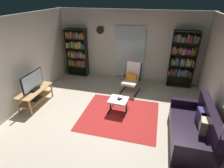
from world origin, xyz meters
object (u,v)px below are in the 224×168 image
television (33,82)px  leather_sofa (194,130)px  bookshelf_near_sofa (183,58)px  ottoman (118,101)px  lounge_armchair (132,77)px  wall_clock (100,30)px  tv_stand (35,95)px  tv_remote (118,99)px  bookshelf_near_tv (77,51)px  cell_phone (120,99)px

television → leather_sofa: television is taller
bookshelf_near_sofa → ottoman: 2.92m
television → bookshelf_near_sofa: bookshelf_near_sofa is taller
lounge_armchair → wall_clock: 2.17m
ottoman → wall_clock: size_ratio=1.91×
tv_stand → tv_remote: size_ratio=8.30×
lounge_armchair → leather_sofa: bearing=-49.3°
bookshelf_near_tv → ottoman: 3.21m
bookshelf_near_tv → cell_phone: 3.22m
bookshelf_near_tv → wall_clock: bearing=8.2°
tv_remote → ottoman: bearing=-75.0°
television → lounge_armchair: bearing=31.3°
wall_clock → lounge_armchair: bearing=-34.9°
tv_stand → wall_clock: bearing=64.5°
tv_stand → lounge_armchair: lounge_armchair is taller
television → bookshelf_near_sofa: (4.30, 2.46, 0.29)m
television → cell_phone: (2.57, 0.27, -0.36)m
bookshelf_near_sofa → cell_phone: size_ratio=14.33×
ottoman → cell_phone: cell_phone is taller
lounge_armchair → tv_remote: size_ratio=7.10×
cell_phone → lounge_armchair: bearing=109.4°
lounge_armchair → tv_remote: 1.35m
bookshelf_near_sofa → cell_phone: (-1.74, -2.19, -0.64)m
lounge_armchair → ottoman: bearing=-96.4°
bookshelf_near_tv → cell_phone: bearing=-44.2°
lounge_armchair → wall_clock: size_ratio=3.53×
television → bookshelf_near_tv: size_ratio=0.48×
leather_sofa → ottoman: size_ratio=3.26×
television → cell_phone: television is taller
bookshelf_near_tv → television: bearing=-96.9°
tv_stand → television: television is taller
leather_sofa → ottoman: leather_sofa is taller
bookshelf_near_sofa → wall_clock: 3.15m
ottoman → tv_remote: tv_remote is taller
bookshelf_near_sofa → lounge_armchair: bearing=-153.0°
bookshelf_near_sofa → lounge_armchair: 1.91m
lounge_armchair → wall_clock: wall_clock is taller
ottoman → cell_phone: size_ratio=3.96×
leather_sofa → cell_phone: size_ratio=12.90×
leather_sofa → tv_stand: bearing=174.6°
bookshelf_near_tv → bookshelf_near_sofa: bearing=-0.3°
lounge_armchair → cell_phone: (-0.10, -1.35, -0.12)m
bookshelf_near_sofa → leather_sofa: (0.14, -2.89, -0.75)m
wall_clock → television: bearing=-115.6°
television → ottoman: bearing=6.0°
bookshelf_near_tv → ottoman: size_ratio=3.39×
tv_remote → television: bearing=-173.4°
cell_phone → leather_sofa: bearing=3.2°
cell_phone → tv_remote: bearing=-173.2°
ottoman → bookshelf_near_sofa: bearing=50.9°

